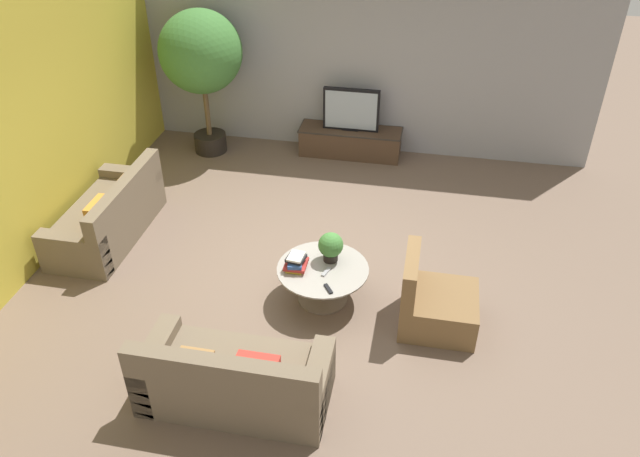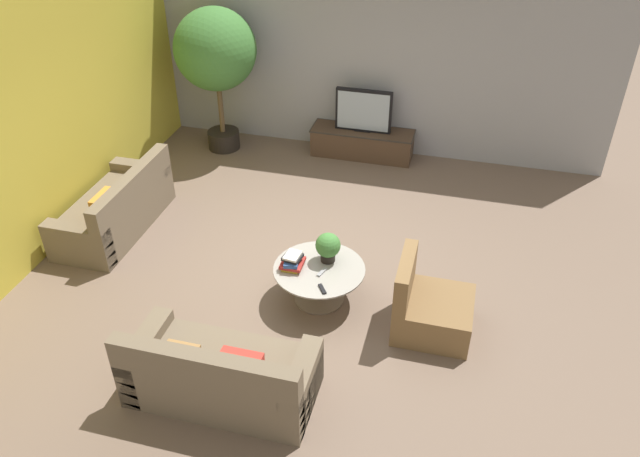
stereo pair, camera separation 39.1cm
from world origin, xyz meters
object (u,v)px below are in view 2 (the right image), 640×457
Objects in this scene: armchair_wicker at (429,309)px; potted_palm_tall at (216,53)px; couch_by_wall at (116,210)px; media_console at (362,142)px; coffee_table at (319,278)px; couch_near_entry at (221,375)px; television at (364,111)px; potted_plant_tabletop at (328,246)px.

potted_palm_tall is (-3.70, 3.39, 1.30)m from armchair_wicker.
media_console is at bearing 136.39° from couch_by_wall.
coffee_table reaches higher than media_console.
coffee_table is 4.25m from potted_palm_tall.
potted_palm_tall is (-1.93, 4.82, 1.29)m from couch_near_entry.
couch_near_entry is 2.03× the size of armchair_wicker.
television is 3.93m from couch_by_wall.
coffee_table is (0.23, -3.53, -0.46)m from television.
couch_near_entry reaches higher than coffee_table.
coffee_table is 2.92× the size of potted_plant_tabletop.
potted_palm_tall is (0.47, 2.53, 1.28)m from couch_by_wall.
television is (0.00, -0.00, 0.54)m from media_console.
potted_plant_tabletop is (-1.18, 0.32, 0.36)m from armchair_wicker.
couch_near_entry is at bearing -68.17° from potted_palm_tall.
potted_palm_tall is (-2.23, -0.30, 0.80)m from television.
potted_palm_tall is 4.07m from potted_plant_tabletop.
coffee_table is 1.18× the size of armchair_wicker.
armchair_wicker is 0.38× the size of potted_palm_tall.
potted_palm_tall is at bearing 129.37° from potted_plant_tabletop.
couch_by_wall is 3.32m from couch_near_entry.
television is at bearing 136.37° from couch_by_wall.
media_console is at bearing 90.00° from television.
couch_by_wall is 1.04× the size of couch_near_entry.
television is 0.39× the size of potted_palm_tall.
potted_palm_tall reaches higher than television.
media_console is 0.54m from television.
couch_near_entry is at bearing -93.31° from media_console.
potted_plant_tabletop is at bearing -50.63° from potted_palm_tall.
armchair_wicker is (1.24, -0.16, -0.04)m from coffee_table.
media_console is 3.40m from potted_plant_tabletop.
coffee_table is 0.45× the size of potted_palm_tall.
potted_plant_tabletop reaches higher than coffee_table.
television reaches higher than armchair_wicker.
armchair_wicker is (1.47, -3.69, 0.04)m from media_console.
potted_palm_tall is at bearing -172.29° from media_console.
potted_palm_tall is at bearing -68.17° from couch_near_entry.
couch_near_entry is at bearing -108.43° from potted_plant_tabletop.
television reaches higher than couch_near_entry.
media_console is 3.54m from coffee_table.
potted_plant_tabletop is (2.52, -3.07, -0.94)m from potted_palm_tall.
armchair_wicker is at bearing -68.29° from television.
potted_palm_tall reaches higher than armchair_wicker.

